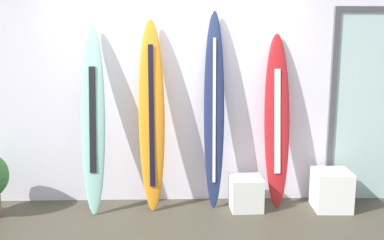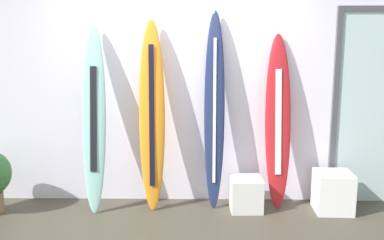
% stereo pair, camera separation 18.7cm
% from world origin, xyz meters
% --- Properties ---
extents(wall_back, '(7.20, 0.20, 2.80)m').
position_xyz_m(wall_back, '(0.00, 1.30, 1.40)').
color(wall_back, white).
rests_on(wall_back, ground).
extents(surfboard_seafoam, '(0.28, 0.47, 2.00)m').
position_xyz_m(surfboard_seafoam, '(-0.90, 0.95, 1.00)').
color(surfboard_seafoam, '#8EC6B9').
rests_on(surfboard_seafoam, ground).
extents(surfboard_sunset, '(0.30, 0.38, 2.06)m').
position_xyz_m(surfboard_sunset, '(-0.27, 0.99, 1.02)').
color(surfboard_sunset, orange).
rests_on(surfboard_sunset, ground).
extents(surfboard_navy, '(0.24, 0.30, 2.15)m').
position_xyz_m(surfboard_navy, '(0.41, 1.03, 1.08)').
color(surfboard_navy, '#1F2A4E').
rests_on(surfboard_navy, ground).
extents(surfboard_crimson, '(0.29, 0.31, 1.91)m').
position_xyz_m(surfboard_crimson, '(1.10, 1.03, 0.94)').
color(surfboard_crimson, red).
rests_on(surfboard_crimson, ground).
extents(display_block_left, '(0.40, 0.40, 0.43)m').
position_xyz_m(display_block_left, '(1.69, 0.86, 0.22)').
color(display_block_left, white).
rests_on(display_block_left, ground).
extents(display_block_center, '(0.35, 0.35, 0.36)m').
position_xyz_m(display_block_center, '(0.75, 0.89, 0.18)').
color(display_block_center, silver).
rests_on(display_block_center, ground).
extents(glass_door, '(1.13, 0.06, 2.20)m').
position_xyz_m(glass_door, '(2.30, 1.18, 1.13)').
color(glass_door, silver).
rests_on(glass_door, ground).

